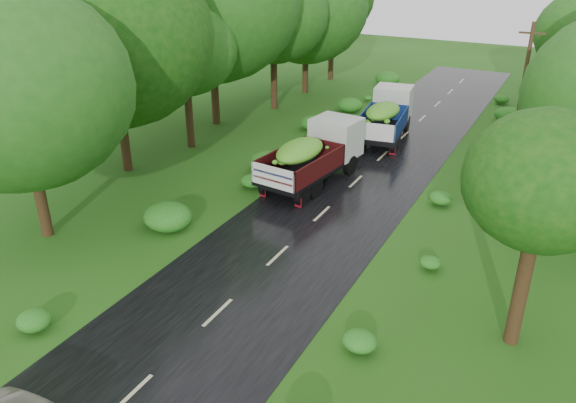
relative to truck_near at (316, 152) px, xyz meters
The scene contains 8 objects.
ground 15.30m from the truck_near, 83.23° to the right, with size 120.00×120.00×0.00m, color #1F450E.
road 10.39m from the truck_near, 79.94° to the right, with size 6.50×80.00×0.02m, color black.
road_lines 9.41m from the truck_near, 78.87° to the right, with size 0.12×69.60×0.00m.
truck_near is the anchor object (origin of this frame).
truck_far 8.04m from the truck_near, 83.69° to the left, with size 3.04×6.56×2.66m.
utility_pole 11.15m from the truck_near, 42.54° to the left, with size 1.26×0.20×7.19m.
trees_left 11.19m from the truck_near, 148.63° to the left, with size 6.84×34.30×9.68m.
shrubs 2.42m from the truck_near, 31.91° to the right, with size 11.90×44.00×0.70m.
Camera 1 is at (8.82, -7.96, 10.87)m, focal length 35.00 mm.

